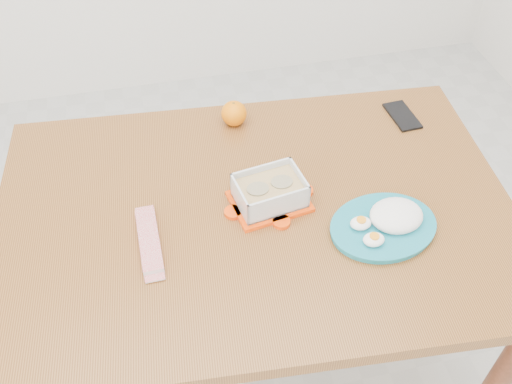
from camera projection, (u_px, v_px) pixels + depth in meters
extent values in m
plane|color=#B7B7B2|center=(243.00, 377.00, 1.91)|extent=(3.50, 3.50, 0.00)
cube|color=brown|center=(256.00, 214.00, 1.45)|extent=(1.36, 0.96, 0.04)
cylinder|color=maroon|center=(66.00, 226.00, 1.91)|extent=(0.06, 0.06, 0.71)
cylinder|color=maroon|center=(404.00, 188.00, 2.03)|extent=(0.06, 0.06, 0.71)
cube|color=#FF4407|center=(269.00, 201.00, 1.44)|extent=(0.21, 0.17, 0.01)
cube|color=silver|center=(270.00, 190.00, 1.41)|extent=(0.18, 0.14, 0.07)
cube|color=tan|center=(270.00, 192.00, 1.42)|extent=(0.17, 0.13, 0.04)
cylinder|color=tan|center=(258.00, 191.00, 1.40)|extent=(0.06, 0.06, 0.02)
cylinder|color=tan|center=(282.00, 184.00, 1.41)|extent=(0.06, 0.06, 0.02)
sphere|color=orange|center=(234.00, 113.00, 1.64)|extent=(0.07, 0.07, 0.07)
cylinder|color=teal|center=(383.00, 227.00, 1.38)|extent=(0.29, 0.29, 0.02)
ellipsoid|color=white|center=(397.00, 212.00, 1.37)|extent=(0.14, 0.13, 0.06)
ellipsoid|color=white|center=(361.00, 223.00, 1.36)|extent=(0.06, 0.05, 0.03)
ellipsoid|color=white|center=(374.00, 240.00, 1.33)|extent=(0.06, 0.05, 0.03)
cube|color=red|center=(149.00, 241.00, 1.35)|extent=(0.05, 0.19, 0.02)
cube|color=black|center=(402.00, 116.00, 1.69)|extent=(0.08, 0.14, 0.01)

